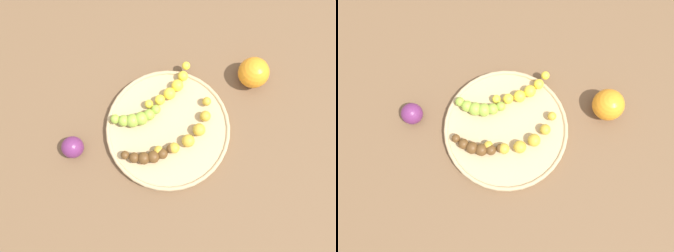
{
  "view_description": "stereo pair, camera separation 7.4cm",
  "coord_description": "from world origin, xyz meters",
  "views": [
    {
      "loc": [
        0.08,
        -0.19,
        0.81
      ],
      "look_at": [
        0.0,
        0.0,
        0.04
      ],
      "focal_mm": 36.52,
      "sensor_mm": 36.0,
      "label": 1
    },
    {
      "loc": [
        0.14,
        -0.15,
        0.81
      ],
      "look_at": [
        0.0,
        0.0,
        0.04
      ],
      "focal_mm": 36.52,
      "sensor_mm": 36.0,
      "label": 2
    }
  ],
  "objects": [
    {
      "name": "orange_fruit",
      "position": [
        0.15,
        0.2,
        0.04
      ],
      "size": [
        0.08,
        0.08,
        0.08
      ],
      "primitive_type": "sphere",
      "color": "orange",
      "rests_on": "ground_plane"
    },
    {
      "name": "fruit_bowl",
      "position": [
        0.0,
        0.0,
        0.01
      ],
      "size": [
        0.3,
        0.3,
        0.02
      ],
      "color": "tan",
      "rests_on": "ground_plane"
    },
    {
      "name": "ground_plane",
      "position": [
        0.0,
        0.0,
        0.0
      ],
      "size": [
        2.4,
        2.4,
        0.0
      ],
      "primitive_type": "plane",
      "color": "brown"
    },
    {
      "name": "banana_spotted",
      "position": [
        0.05,
        0.01,
        0.03
      ],
      "size": [
        0.1,
        0.17,
        0.03
      ],
      "rotation": [
        0.0,
        0.0,
        5.88
      ],
      "color": "gold",
      "rests_on": "fruit_bowl"
    },
    {
      "name": "banana_overripe",
      "position": [
        -0.02,
        -0.08,
        0.03
      ],
      "size": [
        0.11,
        0.07,
        0.03
      ],
      "rotation": [
        0.0,
        0.0,
        5.23
      ],
      "color": "#593819",
      "rests_on": "fruit_bowl"
    },
    {
      "name": "banana_green",
      "position": [
        -0.08,
        -0.01,
        0.04
      ],
      "size": [
        0.1,
        0.08,
        0.03
      ],
      "rotation": [
        0.0,
        0.0,
        5.33
      ],
      "color": "#8CAD38",
      "rests_on": "fruit_bowl"
    },
    {
      "name": "plum_purple",
      "position": [
        -0.19,
        -0.13,
        0.03
      ],
      "size": [
        0.05,
        0.05,
        0.05
      ],
      "primitive_type": "sphere",
      "color": "#662659",
      "rests_on": "ground_plane"
    },
    {
      "name": "banana_yellow",
      "position": [
        -0.03,
        0.09,
        0.03
      ],
      "size": [
        0.07,
        0.15,
        0.03
      ],
      "rotation": [
        0.0,
        0.0,
        5.92
      ],
      "color": "yellow",
      "rests_on": "fruit_bowl"
    }
  ]
}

